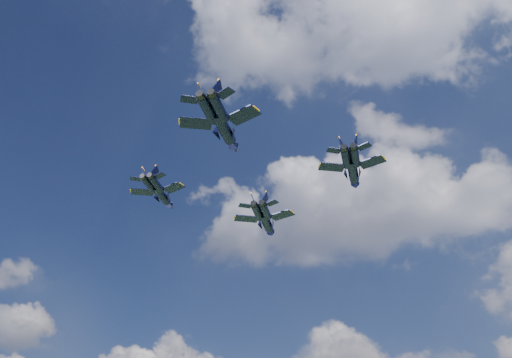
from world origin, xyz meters
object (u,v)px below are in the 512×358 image
object	(u,v)px
jet_left	(162,195)
jet_lead	(266,222)
jet_slot	(225,129)
jet_right	(353,171)

from	to	relation	value
jet_left	jet_lead	bearing A→B (deg)	45.15
jet_left	jet_slot	world-z (taller)	jet_left
jet_right	jet_slot	size ratio (longest dim) A/B	0.92
jet_left	jet_right	world-z (taller)	jet_right
jet_lead	jet_right	distance (m)	26.52
jet_left	jet_slot	xyz separation A→B (m)	(21.37, -17.11, -0.86)
jet_lead	jet_slot	distance (m)	37.26
jet_slot	jet_lead	bearing A→B (deg)	93.24
jet_left	jet_right	xyz separation A→B (m)	(37.98, 5.86, 0.55)
jet_lead	jet_left	size ratio (longest dim) A/B	1.18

